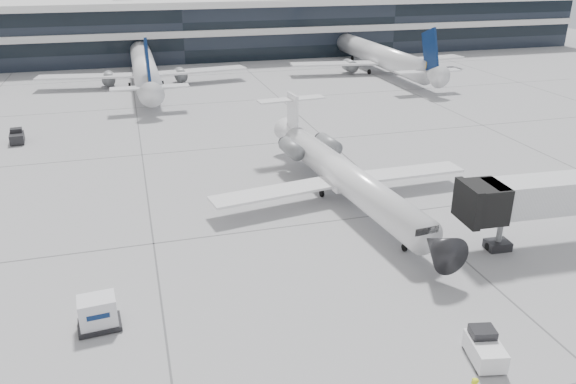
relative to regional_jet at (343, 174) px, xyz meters
name	(u,v)px	position (x,y,z in m)	size (l,w,h in m)	color
ground	(289,226)	(-5.76, -3.81, -2.22)	(220.00, 220.00, 0.00)	gray
terminal	(178,30)	(-5.76, 78.19, 2.78)	(170.00, 22.00, 10.00)	black
bg_jet_center	(146,84)	(-13.76, 51.19, -2.22)	(32.00, 40.00, 9.60)	white
bg_jet_right	(378,71)	(26.24, 51.19, -2.22)	(32.00, 40.00, 9.60)	white
regional_jet	(343,174)	(0.00, 0.00, 0.00)	(22.55, 28.16, 6.50)	white
baggage_tug	(485,348)	(-0.40, -21.04, -1.52)	(1.90, 2.68, 1.55)	white
cargo_uld	(98,313)	(-19.17, -12.98, -1.29)	(2.41, 1.87, 1.86)	black
traffic_cone	(219,201)	(-10.13, 1.69, -1.94)	(0.42, 0.42, 0.59)	#FF660D
far_tug	(17,137)	(-28.65, 24.02, -1.54)	(1.64, 2.51, 1.52)	black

